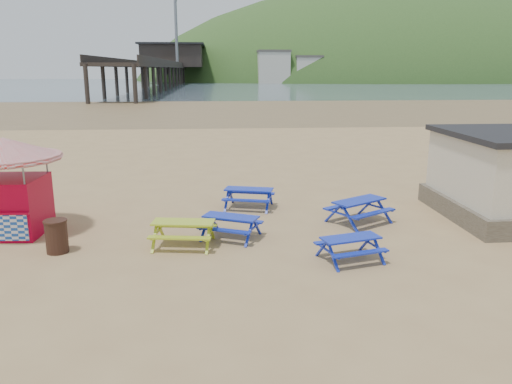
{
  "coord_description": "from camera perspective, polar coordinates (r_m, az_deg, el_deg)",
  "views": [
    {
      "loc": [
        -1.52,
        -15.92,
        5.32
      ],
      "look_at": [
        -0.18,
        1.5,
        1.0
      ],
      "focal_mm": 35.0,
      "sensor_mm": 36.0,
      "label": 1
    }
  ],
  "objects": [
    {
      "name": "picnic_table_blue_c",
      "position": [
        18.05,
        11.67,
        -2.16
      ],
      "size": [
        2.54,
        2.41,
        0.84
      ],
      "rotation": [
        0.0,
        0.0,
        0.55
      ],
      "color": "#05009C",
      "rests_on": "ground"
    },
    {
      "name": "wet_sand",
      "position": [
        71.13,
        -3.22,
        9.58
      ],
      "size": [
        400.0,
        400.0,
        0.0
      ],
      "primitive_type": "plane",
      "color": "olive",
      "rests_on": "ground"
    },
    {
      "name": "picnic_table_blue_b",
      "position": [
        19.55,
        -0.82,
        -0.72
      ],
      "size": [
        2.17,
        1.91,
        0.78
      ],
      "rotation": [
        0.0,
        0.0,
        -0.25
      ],
      "color": "#05009C",
      "rests_on": "ground"
    },
    {
      "name": "picnic_table_yellow",
      "position": [
        15.55,
        -8.27,
        -4.72
      ],
      "size": [
        2.07,
        1.76,
        0.79
      ],
      "rotation": [
        0.0,
        0.0,
        -0.14
      ],
      "color": "#A5C91E",
      "rests_on": "ground"
    },
    {
      "name": "pier",
      "position": [
        194.85,
        -9.53,
        13.75
      ],
      "size": [
        24.0,
        220.0,
        39.29
      ],
      "color": "black",
      "rests_on": "ground"
    },
    {
      "name": "headland_town",
      "position": [
        262.54,
        16.25,
        10.02
      ],
      "size": [
        264.0,
        144.0,
        108.0
      ],
      "color": "#2D4C1E",
      "rests_on": "ground"
    },
    {
      "name": "picnic_table_blue_d",
      "position": [
        16.12,
        -2.89,
        -4.01
      ],
      "size": [
        2.19,
        2.02,
        0.74
      ],
      "rotation": [
        0.0,
        0.0,
        -0.42
      ],
      "color": "#05009C",
      "rests_on": "ground"
    },
    {
      "name": "sea",
      "position": [
        186.0,
        -4.03,
        12.22
      ],
      "size": [
        400.0,
        400.0,
        0.0
      ],
      "primitive_type": "plane",
      "color": "#495B68",
      "rests_on": "ground"
    },
    {
      "name": "picnic_table_blue_f",
      "position": [
        18.93,
        25.95,
        -2.85
      ],
      "size": [
        1.72,
        1.47,
        0.65
      ],
      "rotation": [
        0.0,
        0.0,
        0.15
      ],
      "color": "#05009C",
      "rests_on": "ground"
    },
    {
      "name": "ice_cream_kiosk",
      "position": [
        18.06,
        -26.59,
        1.86
      ],
      "size": [
        3.74,
        3.74,
        3.2
      ],
      "rotation": [
        0.0,
        0.0,
        -0.05
      ],
      "color": "#AE0022",
      "rests_on": "ground"
    },
    {
      "name": "litter_bin",
      "position": [
        15.95,
        -21.84,
        -4.7
      ],
      "size": [
        0.68,
        0.68,
        1.0
      ],
      "color": "#381D14",
      "rests_on": "ground"
    },
    {
      "name": "picnic_table_blue_e",
      "position": [
        14.51,
        10.72,
        -6.39
      ],
      "size": [
        1.98,
        1.75,
        0.7
      ],
      "rotation": [
        0.0,
        0.0,
        0.27
      ],
      "color": "#05009C",
      "rests_on": "ground"
    },
    {
      "name": "ground",
      "position": [
        16.85,
        1.0,
        -4.51
      ],
      "size": [
        400.0,
        400.0,
        0.0
      ],
      "primitive_type": "plane",
      "color": "tan",
      "rests_on": "ground"
    }
  ]
}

